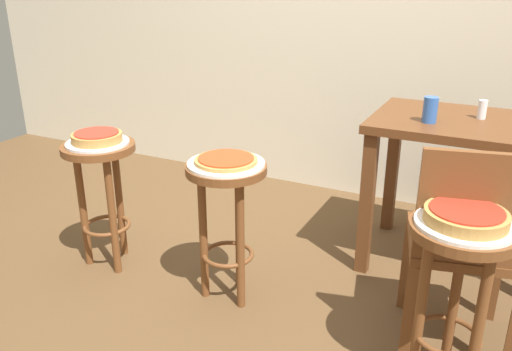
{
  "coord_description": "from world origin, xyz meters",
  "views": [
    {
      "loc": [
        0.93,
        -1.6,
        1.39
      ],
      "look_at": [
        -0.01,
        0.29,
        0.57
      ],
      "focal_mm": 37.1,
      "sensor_mm": 36.0,
      "label": 1
    }
  ],
  "objects_px": {
    "stool_middle": "(102,179)",
    "stool_leftside": "(227,203)",
    "serving_plate_middle": "(98,143)",
    "pizza_foreground": "(466,216)",
    "condiment_shaker": "(482,109)",
    "dining_table": "(480,149)",
    "serving_plate_foreground": "(465,224)",
    "wooden_chair": "(467,243)",
    "pizza_middle": "(97,137)",
    "stool_foreground": "(457,273)",
    "serving_plate_leftside": "(226,164)",
    "pizza_leftside": "(226,160)",
    "cup_near_edge": "(430,110)"
  },
  "relations": [
    {
      "from": "stool_middle",
      "to": "dining_table",
      "type": "xyz_separation_m",
      "value": [
        1.6,
        0.76,
        0.16
      ]
    },
    {
      "from": "dining_table",
      "to": "cup_near_edge",
      "type": "relative_size",
      "value": 8.49
    },
    {
      "from": "pizza_leftside",
      "to": "condiment_shaker",
      "type": "relative_size",
      "value": 3.04
    },
    {
      "from": "stool_foreground",
      "to": "stool_leftside",
      "type": "xyz_separation_m",
      "value": [
        -0.95,
        0.15,
        0.0
      ]
    },
    {
      "from": "dining_table",
      "to": "condiment_shaker",
      "type": "bearing_deg",
      "value": 112.58
    },
    {
      "from": "stool_leftside",
      "to": "cup_near_edge",
      "type": "xyz_separation_m",
      "value": [
        0.7,
        0.62,
        0.35
      ]
    },
    {
      "from": "pizza_leftside",
      "to": "wooden_chair",
      "type": "relative_size",
      "value": 0.31
    },
    {
      "from": "stool_foreground",
      "to": "pizza_middle",
      "type": "bearing_deg",
      "value": 175.47
    },
    {
      "from": "condiment_shaker",
      "to": "stool_leftside",
      "type": "bearing_deg",
      "value": -138.81
    },
    {
      "from": "serving_plate_foreground",
      "to": "stool_leftside",
      "type": "bearing_deg",
      "value": 171.08
    },
    {
      "from": "stool_leftside",
      "to": "condiment_shaker",
      "type": "relative_size",
      "value": 7.28
    },
    {
      "from": "stool_middle",
      "to": "serving_plate_leftside",
      "type": "xyz_separation_m",
      "value": [
        0.68,
        0.02,
        0.18
      ]
    },
    {
      "from": "dining_table",
      "to": "condiment_shaker",
      "type": "height_order",
      "value": "condiment_shaker"
    },
    {
      "from": "pizza_foreground",
      "to": "serving_plate_middle",
      "type": "xyz_separation_m",
      "value": [
        -1.63,
        0.13,
        -0.03
      ]
    },
    {
      "from": "pizza_foreground",
      "to": "serving_plate_leftside",
      "type": "bearing_deg",
      "value": 171.08
    },
    {
      "from": "stool_middle",
      "to": "stool_foreground",
      "type": "bearing_deg",
      "value": -4.53
    },
    {
      "from": "pizza_middle",
      "to": "stool_leftside",
      "type": "relative_size",
      "value": 0.37
    },
    {
      "from": "cup_near_edge",
      "to": "condiment_shaker",
      "type": "distance_m",
      "value": 0.27
    },
    {
      "from": "serving_plate_middle",
      "to": "stool_leftside",
      "type": "height_order",
      "value": "serving_plate_middle"
    },
    {
      "from": "serving_plate_foreground",
      "to": "dining_table",
      "type": "relative_size",
      "value": 0.32
    },
    {
      "from": "serving_plate_middle",
      "to": "serving_plate_leftside",
      "type": "distance_m",
      "value": 0.68
    },
    {
      "from": "pizza_middle",
      "to": "serving_plate_leftside",
      "type": "distance_m",
      "value": 0.68
    },
    {
      "from": "serving_plate_foreground",
      "to": "wooden_chair",
      "type": "distance_m",
      "value": 0.27
    },
    {
      "from": "pizza_foreground",
      "to": "stool_leftside",
      "type": "relative_size",
      "value": 0.41
    },
    {
      "from": "stool_middle",
      "to": "serving_plate_middle",
      "type": "distance_m",
      "value": 0.18
    },
    {
      "from": "pizza_middle",
      "to": "pizza_leftside",
      "type": "height_order",
      "value": "pizza_middle"
    },
    {
      "from": "serving_plate_middle",
      "to": "dining_table",
      "type": "relative_size",
      "value": 0.3
    },
    {
      "from": "pizza_middle",
      "to": "dining_table",
      "type": "bearing_deg",
      "value": 25.37
    },
    {
      "from": "stool_middle",
      "to": "stool_leftside",
      "type": "distance_m",
      "value": 0.68
    },
    {
      "from": "serving_plate_middle",
      "to": "wooden_chair",
      "type": "relative_size",
      "value": 0.34
    },
    {
      "from": "serving_plate_leftside",
      "to": "wooden_chair",
      "type": "height_order",
      "value": "wooden_chair"
    },
    {
      "from": "pizza_leftside",
      "to": "pizza_middle",
      "type": "bearing_deg",
      "value": -178.25
    },
    {
      "from": "wooden_chair",
      "to": "cup_near_edge",
      "type": "bearing_deg",
      "value": 115.25
    },
    {
      "from": "stool_foreground",
      "to": "serving_plate_foreground",
      "type": "relative_size",
      "value": 2.02
    },
    {
      "from": "pizza_foreground",
      "to": "dining_table",
      "type": "relative_size",
      "value": 0.26
    },
    {
      "from": "pizza_foreground",
      "to": "cup_near_edge",
      "type": "distance_m",
      "value": 0.82
    },
    {
      "from": "stool_leftside",
      "to": "dining_table",
      "type": "relative_size",
      "value": 0.64
    },
    {
      "from": "stool_foreground",
      "to": "serving_plate_leftside",
      "type": "distance_m",
      "value": 0.98
    },
    {
      "from": "stool_leftside",
      "to": "serving_plate_leftside",
      "type": "height_order",
      "value": "serving_plate_leftside"
    },
    {
      "from": "pizza_leftside",
      "to": "wooden_chair",
      "type": "xyz_separation_m",
      "value": [
        0.96,
        0.07,
        -0.19
      ]
    },
    {
      "from": "stool_foreground",
      "to": "stool_leftside",
      "type": "height_order",
      "value": "same"
    },
    {
      "from": "cup_near_edge",
      "to": "pizza_middle",
      "type": "bearing_deg",
      "value": -155.09
    },
    {
      "from": "pizza_foreground",
      "to": "stool_leftside",
      "type": "bearing_deg",
      "value": 171.08
    },
    {
      "from": "pizza_foreground",
      "to": "pizza_leftside",
      "type": "height_order",
      "value": "pizza_foreground"
    },
    {
      "from": "dining_table",
      "to": "serving_plate_middle",
      "type": "bearing_deg",
      "value": -154.63
    },
    {
      "from": "stool_foreground",
      "to": "condiment_shaker",
      "type": "bearing_deg",
      "value": 92.99
    },
    {
      "from": "cup_near_edge",
      "to": "serving_plate_foreground",
      "type": "bearing_deg",
      "value": -71.74
    },
    {
      "from": "serving_plate_leftside",
      "to": "wooden_chair",
      "type": "distance_m",
      "value": 0.98
    },
    {
      "from": "condiment_shaker",
      "to": "wooden_chair",
      "type": "bearing_deg",
      "value": -85.54
    },
    {
      "from": "pizza_foreground",
      "to": "serving_plate_middle",
      "type": "distance_m",
      "value": 1.63
    }
  ]
}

